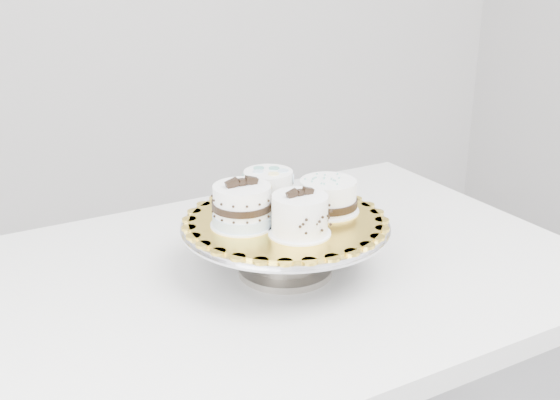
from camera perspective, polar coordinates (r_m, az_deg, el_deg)
name	(u,v)px	position (r m, az deg, el deg)	size (l,w,h in m)	color
table	(262,309)	(1.31, -1.50, -8.86)	(1.25, 0.89, 0.75)	silver
cake_stand	(285,238)	(1.23, 0.44, -3.09)	(0.37, 0.37, 0.10)	gray
cake_board	(285,220)	(1.22, 0.44, -1.65)	(0.34, 0.34, 0.00)	gold
cake_swirl	(300,216)	(1.15, 1.62, -1.29)	(0.10, 0.10, 0.08)	white
cake_banded	(242,207)	(1.18, -3.09, -0.59)	(0.11, 0.11, 0.09)	white
cake_dots	(268,188)	(1.27, -0.96, 0.99)	(0.11, 0.11, 0.07)	white
cake_ribbon	(328,197)	(1.25, 3.96, 0.27)	(0.13, 0.13, 0.06)	white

